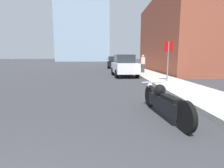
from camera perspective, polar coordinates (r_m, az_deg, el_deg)
The scene contains 10 objects.
sidewalk at distance 40.88m, azimuth 3.40°, elevation 6.58°, with size 2.21×240.00×0.15m.
brick_storefront at distance 22.53m, azimuth 30.00°, elevation 13.46°, with size 13.11×13.96×7.75m.
motorcycle at distance 4.80m, azimuth 16.43°, elevation -5.38°, with size 0.63×2.65×0.81m.
parked_car_white at distance 14.35m, azimuth 3.98°, elevation 5.98°, with size 2.04×4.01×1.77m.
parked_car_black at distance 25.84m, azimuth 0.89°, elevation 7.11°, with size 2.18×4.26×1.68m.
parked_car_silver at distance 37.22m, azimuth 0.12°, elevation 7.63°, with size 2.10×4.00×1.78m.
parked_car_blue at distance 49.19m, azimuth -0.15°, elevation 7.83°, with size 1.99×4.65×1.69m.
parked_car_red at distance 61.88m, azimuth -0.54°, elevation 7.99°, with size 2.09×4.24×1.65m.
stop_sign at distance 10.94m, azimuth 17.87°, elevation 9.24°, with size 0.57×0.26×2.33m.
pedestrian at distance 16.63m, azimuth 10.05°, elevation 6.63°, with size 0.36×0.23×1.65m.
Camera 1 is at (1.34, -0.68, 1.54)m, focal length 28.00 mm.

